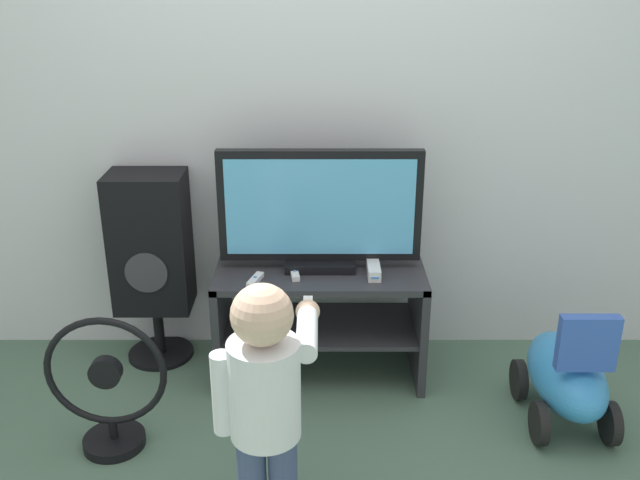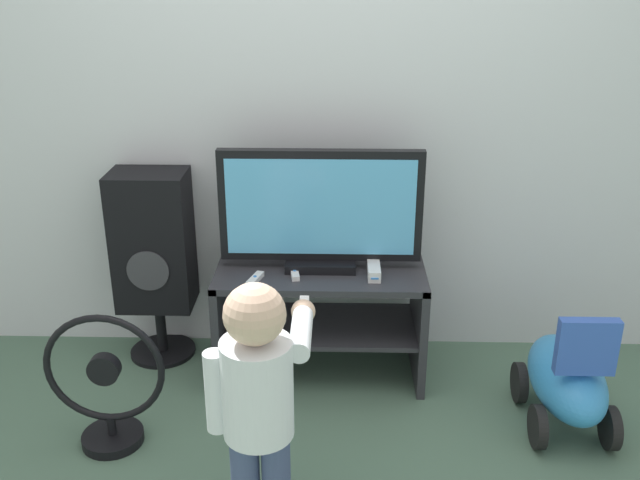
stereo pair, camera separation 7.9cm
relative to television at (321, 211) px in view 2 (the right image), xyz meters
name	(u,v)px [view 2 (the right image)]	position (x,y,z in m)	size (l,w,h in m)	color
ground_plane	(319,398)	(0.00, -0.26, -0.81)	(16.00, 16.00, 0.00)	#4C6B56
wall_back	(322,87)	(0.00, 0.29, 0.49)	(10.00, 0.06, 2.60)	silver
tv_stand	(321,306)	(0.00, -0.02, -0.46)	(0.95, 0.47, 0.54)	#2D2D33
television	(321,211)	(0.00, 0.00, 0.00)	(0.90, 0.20, 0.55)	black
game_console	(374,270)	(0.24, -0.09, -0.24)	(0.06, 0.18, 0.05)	white
remote_primary	(255,279)	(-0.28, -0.17, -0.26)	(0.07, 0.13, 0.03)	white
remote_secondary	(295,273)	(-0.11, -0.10, -0.26)	(0.05, 0.13, 0.03)	white
child	(259,389)	(-0.18, -1.00, -0.26)	(0.35, 0.51, 0.93)	#3F4C72
speaker_tower	(153,245)	(-0.80, 0.12, -0.22)	(0.36, 0.32, 0.94)	black
floor_fan	(106,387)	(-0.84, -0.59, -0.54)	(0.48, 0.25, 0.59)	black
ride_on_toy	(567,379)	(1.04, -0.41, -0.59)	(0.33, 0.58, 0.58)	#338CD1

